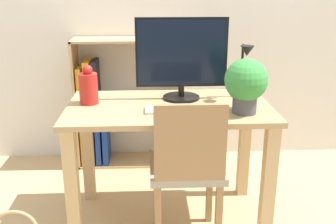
{
  "coord_description": "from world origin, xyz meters",
  "views": [
    {
      "loc": [
        -0.11,
        -2.17,
        1.43
      ],
      "look_at": [
        0.0,
        0.1,
        0.68
      ],
      "focal_mm": 42.0,
      "sensor_mm": 36.0,
      "label": 1
    }
  ],
  "objects_px": {
    "desk_lamp": "(244,67)",
    "keyboard": "(179,110)",
    "vase": "(88,87)",
    "bookshelf": "(111,111)",
    "chair": "(187,167)",
    "monitor": "(182,56)",
    "potted_plant": "(246,83)"
  },
  "relations": [
    {
      "from": "keyboard",
      "to": "bookshelf",
      "type": "xyz_separation_m",
      "value": [
        -0.47,
        0.96,
        -0.31
      ]
    },
    {
      "from": "monitor",
      "to": "desk_lamp",
      "type": "height_order",
      "value": "monitor"
    },
    {
      "from": "monitor",
      "to": "bookshelf",
      "type": "height_order",
      "value": "monitor"
    },
    {
      "from": "desk_lamp",
      "to": "potted_plant",
      "type": "bearing_deg",
      "value": -101.16
    },
    {
      "from": "potted_plant",
      "to": "keyboard",
      "type": "bearing_deg",
      "value": 172.01
    },
    {
      "from": "vase",
      "to": "chair",
      "type": "distance_m",
      "value": 0.73
    },
    {
      "from": "vase",
      "to": "desk_lamp",
      "type": "height_order",
      "value": "desk_lamp"
    },
    {
      "from": "desk_lamp",
      "to": "keyboard",
      "type": "bearing_deg",
      "value": -152.03
    },
    {
      "from": "vase",
      "to": "bookshelf",
      "type": "xyz_separation_m",
      "value": [
        0.04,
        0.79,
        -0.4
      ]
    },
    {
      "from": "desk_lamp",
      "to": "chair",
      "type": "bearing_deg",
      "value": -134.96
    },
    {
      "from": "keyboard",
      "to": "chair",
      "type": "height_order",
      "value": "chair"
    },
    {
      "from": "monitor",
      "to": "bookshelf",
      "type": "xyz_separation_m",
      "value": [
        -0.5,
        0.71,
        -0.56
      ]
    },
    {
      "from": "vase",
      "to": "potted_plant",
      "type": "distance_m",
      "value": 0.89
    },
    {
      "from": "desk_lamp",
      "to": "potted_plant",
      "type": "relative_size",
      "value": 1.11
    },
    {
      "from": "vase",
      "to": "keyboard",
      "type": "bearing_deg",
      "value": -17.83
    },
    {
      "from": "monitor",
      "to": "potted_plant",
      "type": "height_order",
      "value": "monitor"
    },
    {
      "from": "monitor",
      "to": "vase",
      "type": "height_order",
      "value": "monitor"
    },
    {
      "from": "potted_plant",
      "to": "desk_lamp",
      "type": "bearing_deg",
      "value": 78.84
    },
    {
      "from": "keyboard",
      "to": "bookshelf",
      "type": "height_order",
      "value": "bookshelf"
    },
    {
      "from": "monitor",
      "to": "vase",
      "type": "distance_m",
      "value": 0.57
    },
    {
      "from": "monitor",
      "to": "desk_lamp",
      "type": "xyz_separation_m",
      "value": [
        0.37,
        -0.03,
        -0.06
      ]
    },
    {
      "from": "chair",
      "to": "bookshelf",
      "type": "height_order",
      "value": "bookshelf"
    },
    {
      "from": "vase",
      "to": "desk_lamp",
      "type": "xyz_separation_m",
      "value": [
        0.92,
        0.05,
        0.1
      ]
    },
    {
      "from": "desk_lamp",
      "to": "bookshelf",
      "type": "distance_m",
      "value": 1.26
    },
    {
      "from": "keyboard",
      "to": "desk_lamp",
      "type": "xyz_separation_m",
      "value": [
        0.4,
        0.21,
        0.19
      ]
    },
    {
      "from": "bookshelf",
      "to": "chair",
      "type": "bearing_deg",
      "value": -65.52
    },
    {
      "from": "monitor",
      "to": "chair",
      "type": "height_order",
      "value": "monitor"
    },
    {
      "from": "keyboard",
      "to": "potted_plant",
      "type": "xyz_separation_m",
      "value": [
        0.35,
        -0.05,
        0.16
      ]
    },
    {
      "from": "chair",
      "to": "keyboard",
      "type": "bearing_deg",
      "value": 109.27
    },
    {
      "from": "desk_lamp",
      "to": "bookshelf",
      "type": "relative_size",
      "value": 0.32
    },
    {
      "from": "keyboard",
      "to": "chair",
      "type": "bearing_deg",
      "value": -77.98
    },
    {
      "from": "vase",
      "to": "bookshelf",
      "type": "relative_size",
      "value": 0.23
    }
  ]
}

